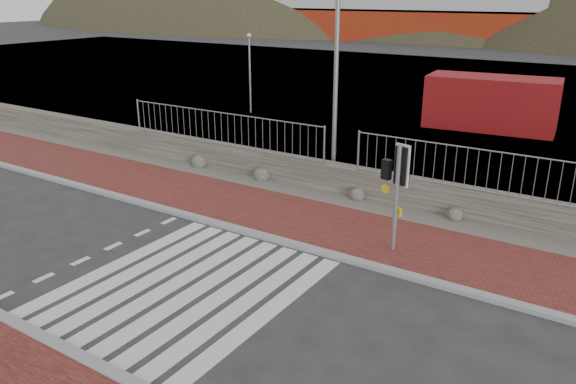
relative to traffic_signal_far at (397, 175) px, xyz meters
The scene contains 13 objects.
ground 5.49m from the traffic_signal_far, 127.18° to the right, with size 220.00×220.00×0.00m, color #28282B.
sidewalk_far 3.69m from the traffic_signal_far, behind, with size 40.00×3.00×0.08m, color brown.
kerb_near 7.97m from the traffic_signal_far, 113.60° to the right, with size 40.00×0.25×0.12m, color gray.
kerb_far 3.81m from the traffic_signal_far, 160.81° to the right, with size 40.00×0.25×0.12m, color gray.
zebra_crossing 5.49m from the traffic_signal_far, 127.18° to the right, with size 4.62×5.60×0.01m.
gravel_strip 4.40m from the traffic_signal_far, 141.89° to the left, with size 40.00×1.50×0.06m, color #59544C.
stone_wall 4.73m from the traffic_signal_far, 133.79° to the left, with size 40.00×0.60×0.90m, color #464139.
railing 4.36m from the traffic_signal_far, 135.15° to the left, with size 18.07×0.07×1.22m.
quay 24.11m from the traffic_signal_far, 97.39° to the left, with size 120.00×40.00×0.50m, color #4C4C4F.
water 58.94m from the traffic_signal_far, 93.01° to the left, with size 220.00×50.00×0.05m, color #3F4C54.
traffic_signal_far is the anchor object (origin of this frame).
streetlight 6.15m from the traffic_signal_far, 132.72° to the left, with size 1.83×0.36×8.61m.
shipping_container 15.08m from the traffic_signal_far, 95.51° to the left, with size 5.82×2.43×2.43m, color maroon.
Camera 1 is at (7.80, -8.00, 6.13)m, focal length 35.00 mm.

